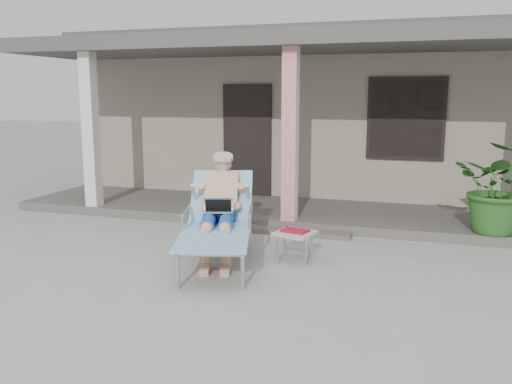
% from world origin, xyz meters
% --- Properties ---
extents(ground, '(60.00, 60.00, 0.00)m').
position_xyz_m(ground, '(0.00, 0.00, 0.00)').
color(ground, '#9E9E99').
rests_on(ground, ground).
extents(house, '(10.40, 5.40, 3.30)m').
position_xyz_m(house, '(0.00, 6.50, 1.67)').
color(house, gray).
rests_on(house, ground).
extents(porch_deck, '(10.00, 2.00, 0.15)m').
position_xyz_m(porch_deck, '(0.00, 3.00, 0.07)').
color(porch_deck, '#605B56').
rests_on(porch_deck, ground).
extents(porch_overhang, '(10.00, 2.30, 2.85)m').
position_xyz_m(porch_overhang, '(0.00, 2.95, 2.79)').
color(porch_overhang, silver).
rests_on(porch_overhang, porch_deck).
extents(porch_step, '(2.00, 0.30, 0.07)m').
position_xyz_m(porch_step, '(0.00, 1.85, 0.04)').
color(porch_step, '#605B56').
rests_on(porch_step, ground).
extents(lounger, '(1.34, 2.20, 1.38)m').
position_xyz_m(lounger, '(-0.45, 0.35, 0.85)').
color(lounger, '#B7B7BC').
rests_on(lounger, ground).
extents(side_table, '(0.54, 0.54, 0.40)m').
position_xyz_m(side_table, '(0.47, 0.60, 0.34)').
color(side_table, '#B5B5B0').
rests_on(side_table, ground).
extents(potted_palm, '(1.37, 1.26, 1.30)m').
position_xyz_m(potted_palm, '(2.98, 2.25, 0.80)').
color(potted_palm, '#26591E').
rests_on(potted_palm, porch_deck).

